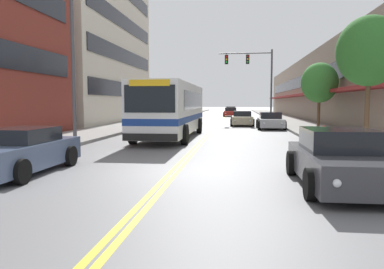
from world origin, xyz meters
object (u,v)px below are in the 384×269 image
object	(u,v)px
car_slate_blue_parked_left_mid	(21,152)
car_dark_grey_parked_right_foreground	(340,160)
city_bus	(172,108)
street_lamp_left_near	(77,43)
car_champagne_moving_second	(231,111)
car_beige_moving_third	(242,119)
traffic_signal_mast	(254,71)
street_tree_right_near	(369,51)
car_silver_parked_right_mid	(270,121)
car_red_moving_lead	(231,112)
fire_hydrant	(324,134)
street_tree_right_mid	(319,83)
car_white_parked_left_near	(168,118)

from	to	relation	value
car_slate_blue_parked_left_mid	car_dark_grey_parked_right_foreground	distance (m)	8.75
city_bus	street_lamp_left_near	bearing A→B (deg)	-117.40
car_champagne_moving_second	car_beige_moving_third	world-z (taller)	car_champagne_moving_second
traffic_signal_mast	street_tree_right_near	distance (m)	23.04
car_silver_parked_right_mid	car_red_moving_lead	xyz separation A→B (m)	(-3.52, 25.59, 0.00)
car_champagne_moving_second	traffic_signal_mast	size ratio (longest dim) A/B	0.65
car_silver_parked_right_mid	fire_hydrant	distance (m)	11.30
car_slate_blue_parked_left_mid	street_tree_right_mid	bearing A→B (deg)	57.25
traffic_signal_mast	car_white_parked_left_near	bearing A→B (deg)	-148.14
car_silver_parked_right_mid	traffic_signal_mast	distance (m)	9.82
car_beige_moving_third	car_red_moving_lead	bearing A→B (deg)	93.74
car_white_parked_left_near	street_tree_right_mid	size ratio (longest dim) A/B	0.99
car_white_parked_left_near	car_red_moving_lead	xyz separation A→B (m)	(5.25, 21.82, -0.02)
car_red_moving_lead	street_tree_right_mid	bearing A→B (deg)	-74.76
car_beige_moving_third	street_tree_right_mid	size ratio (longest dim) A/B	1.01
traffic_signal_mast	street_tree_right_mid	distance (m)	10.17
car_dark_grey_parked_right_foreground	street_tree_right_mid	distance (m)	20.40
car_white_parked_left_near	street_lamp_left_near	xyz separation A→B (m)	(-0.72, -17.60, 3.99)
city_bus	street_tree_right_near	xyz separation A→B (m)	(8.88, -6.28, 2.29)
car_red_moving_lead	car_beige_moving_third	size ratio (longest dim) A/B	0.88
car_red_moving_lead	car_champagne_moving_second	world-z (taller)	car_champagne_moving_second
car_slate_blue_parked_left_mid	car_beige_moving_third	world-z (taller)	car_slate_blue_parked_left_mid
car_dark_grey_parked_right_foreground	traffic_signal_mast	size ratio (longest dim) A/B	0.63
car_champagne_moving_second	street_tree_right_mid	world-z (taller)	street_tree_right_mid
car_slate_blue_parked_left_mid	car_silver_parked_right_mid	bearing A→B (deg)	65.73
car_white_parked_left_near	car_dark_grey_parked_right_foreground	world-z (taller)	car_dark_grey_parked_right_foreground
car_silver_parked_right_mid	car_champagne_moving_second	world-z (taller)	car_champagne_moving_second
car_slate_blue_parked_left_mid	car_beige_moving_third	bearing A→B (deg)	74.36
city_bus	street_tree_right_mid	xyz separation A→B (m)	(9.92, 7.48, 1.77)
street_tree_right_mid	city_bus	bearing A→B (deg)	-142.97
car_silver_parked_right_mid	street_tree_right_mid	xyz separation A→B (m)	(3.54, -0.34, 2.91)
car_slate_blue_parked_left_mid	city_bus	bearing A→B (deg)	78.29
car_champagne_moving_second	traffic_signal_mast	world-z (taller)	traffic_signal_mast
car_dark_grey_parked_right_foreground	car_silver_parked_right_mid	world-z (taller)	car_dark_grey_parked_right_foreground
car_beige_moving_third	street_tree_right_mid	xyz separation A→B (m)	(5.67, -4.65, 2.92)
car_beige_moving_third	traffic_signal_mast	distance (m)	6.40
car_dark_grey_parked_right_foreground	fire_hydrant	world-z (taller)	car_dark_grey_parked_right_foreground
car_white_parked_left_near	fire_hydrant	size ratio (longest dim) A/B	6.18
fire_hydrant	traffic_signal_mast	bearing A→B (deg)	97.03
traffic_signal_mast	fire_hydrant	xyz separation A→B (m)	(2.45, -19.85, -4.60)
car_beige_moving_third	car_slate_blue_parked_left_mid	bearing A→B (deg)	-105.64
car_beige_moving_third	street_tree_right_near	distance (m)	19.29
car_slate_blue_parked_left_mid	car_red_moving_lead	world-z (taller)	car_slate_blue_parked_left_mid
fire_hydrant	street_lamp_left_near	bearing A→B (deg)	-166.56
car_slate_blue_parked_left_mid	car_silver_parked_right_mid	xyz separation A→B (m)	(8.80, 19.53, -0.01)
city_bus	car_white_parked_left_near	size ratio (longest dim) A/B	2.36
traffic_signal_mast	fire_hydrant	world-z (taller)	traffic_signal_mast
car_beige_moving_third	traffic_signal_mast	world-z (taller)	traffic_signal_mast
car_silver_parked_right_mid	street_tree_right_mid	distance (m)	4.60
car_silver_parked_right_mid	fire_hydrant	world-z (taller)	car_silver_parked_right_mid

